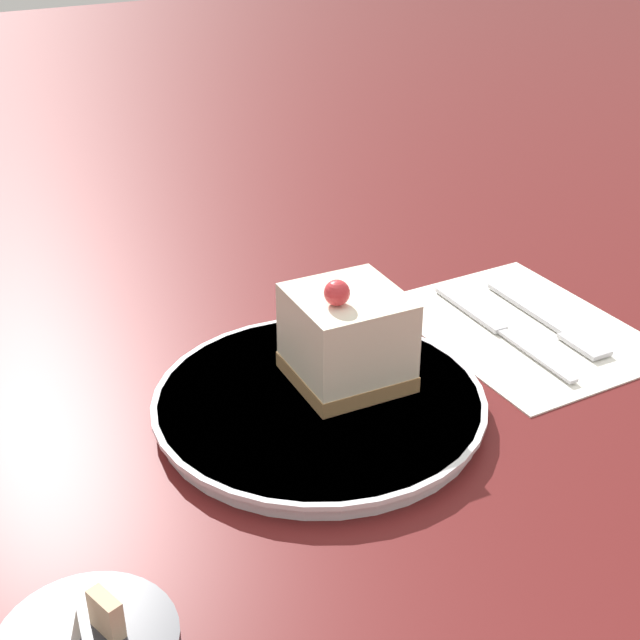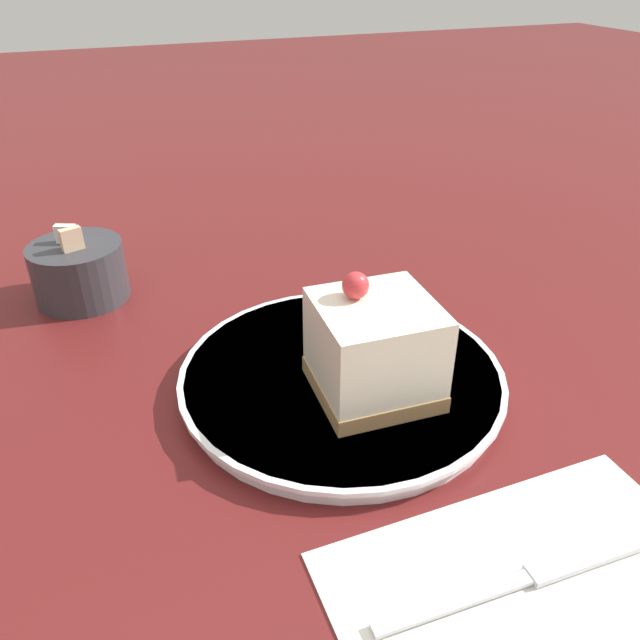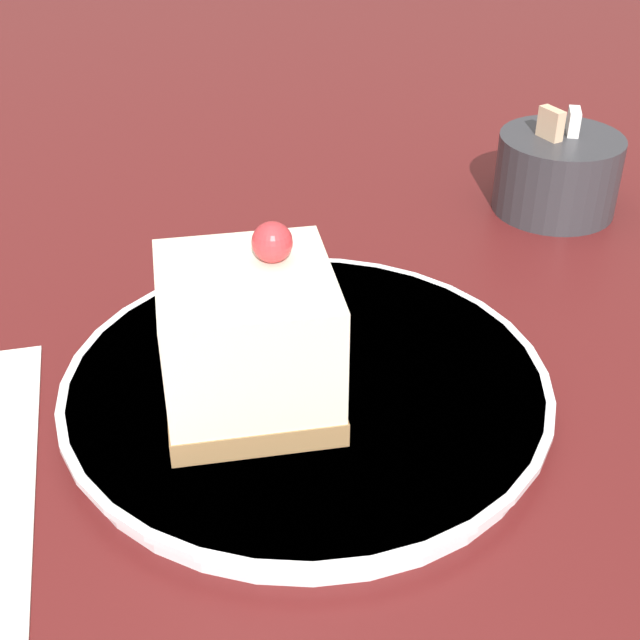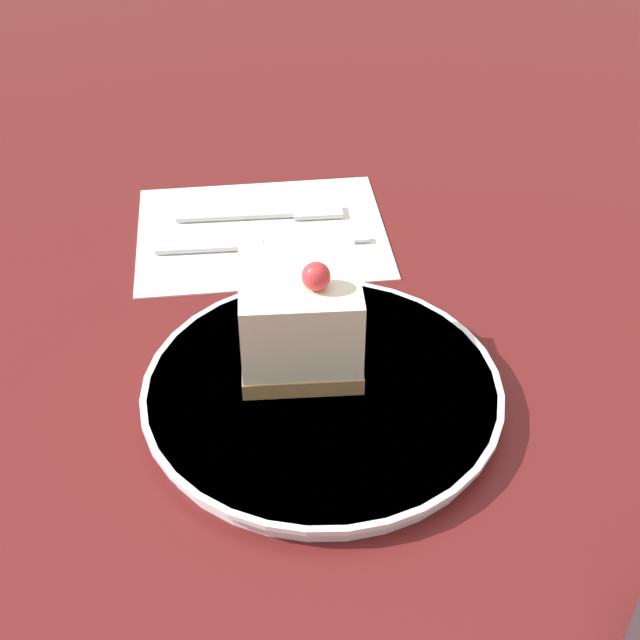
{
  "view_description": "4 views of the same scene",
  "coord_description": "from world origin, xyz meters",
  "views": [
    {
      "loc": [
        0.29,
        0.47,
        0.4
      ],
      "look_at": [
        -0.01,
        -0.05,
        0.07
      ],
      "focal_mm": 50.0,
      "sensor_mm": 36.0,
      "label": 1
    },
    {
      "loc": [
        -0.36,
        0.13,
        0.31
      ],
      "look_at": [
        0.01,
        -0.02,
        0.07
      ],
      "focal_mm": 35.0,
      "sensor_mm": 36.0,
      "label": 2
    },
    {
      "loc": [
        -0.07,
        -0.41,
        0.3
      ],
      "look_at": [
        0.01,
        -0.05,
        0.06
      ],
      "focal_mm": 50.0,
      "sensor_mm": 36.0,
      "label": 3
    },
    {
      "loc": [
        0.47,
        -0.09,
        0.45
      ],
      "look_at": [
        -0.0,
        -0.04,
        0.07
      ],
      "focal_mm": 50.0,
      "sensor_mm": 36.0,
      "label": 4
    }
  ],
  "objects": [
    {
      "name": "ground_plane",
      "position": [
        0.0,
        0.0,
        0.0
      ],
      "size": [
        4.0,
        4.0,
        0.0
      ],
      "primitive_type": "plane",
      "color": "#5B1919"
    },
    {
      "name": "sugar_bowl",
      "position": [
        0.24,
        0.15,
        0.03
      ],
      "size": [
        0.09,
        0.09,
        0.08
      ],
      "color": "#333338",
      "rests_on": "ground_plane"
    },
    {
      "name": "cake_slice",
      "position": [
        -0.03,
        -0.05,
        0.05
      ],
      "size": [
        0.09,
        0.09,
        0.1
      ],
      "rotation": [
        0.0,
        0.0,
        -0.05
      ],
      "color": "#9E7547",
      "rests_on": "plate"
    },
    {
      "name": "plate",
      "position": [
        0.01,
        -0.04,
        0.01
      ],
      "size": [
        0.26,
        0.26,
        0.02
      ],
      "color": "white",
      "rests_on": "ground_plane"
    }
  ]
}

